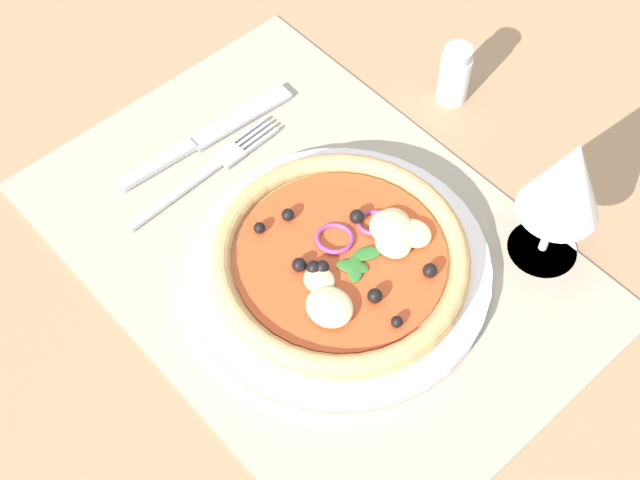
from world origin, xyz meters
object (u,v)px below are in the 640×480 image
object	(u,v)px
pizza	(342,258)
wine_glass	(567,182)
knife	(209,135)
plate	(340,268)
fork	(212,168)
pepper_shaker	(455,75)

from	to	relation	value
pizza	wine_glass	xyz separation A→B (cm)	(10.45, 15.41, 7.47)
knife	wine_glass	world-z (taller)	wine_glass
knife	plate	bearing A→B (deg)	-89.58
knife	wine_glass	distance (cm)	35.45
pizza	knife	xyz separation A→B (cm)	(-20.50, 0.95, -2.02)
pizza	wine_glass	world-z (taller)	wine_glass
pizza	fork	bearing A→B (deg)	-175.34
pizza	knife	bearing A→B (deg)	177.34
knife	fork	bearing A→B (deg)	-120.91
pizza	pepper_shaker	xyz separation A→B (cm)	(-8.25, 23.15, 0.58)
fork	knife	world-z (taller)	knife
pizza	wine_glass	distance (cm)	20.06
pizza	fork	xyz separation A→B (cm)	(-17.06, -1.39, -2.05)
fork	pepper_shaker	world-z (taller)	pepper_shaker
pepper_shaker	wine_glass	bearing A→B (deg)	-22.50
fork	pepper_shaker	bearing A→B (deg)	-22.37
fork	pepper_shaker	distance (cm)	26.21
plate	pepper_shaker	size ratio (longest dim) A/B	4.03
knife	pizza	bearing A→B (deg)	-89.32
knife	pepper_shaker	world-z (taller)	pepper_shaker
knife	wine_glass	xyz separation A→B (cm)	(30.95, 14.46, 9.49)
plate	fork	xyz separation A→B (cm)	(-16.96, -1.30, -0.36)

